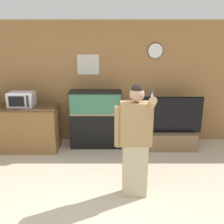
{
  "coord_description": "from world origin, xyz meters",
  "views": [
    {
      "loc": [
        0.47,
        -2.48,
        2.26
      ],
      "look_at": [
        0.46,
        1.53,
        1.05
      ],
      "focal_mm": 40.0,
      "sensor_mm": 36.0,
      "label": 1
    }
  ],
  "objects_px": {
    "microwave": "(22,99)",
    "tv_on_stand": "(170,134)",
    "aquarium_on_stand": "(96,119)",
    "counter_island": "(20,128)",
    "person_standing": "(135,140)"
  },
  "relations": [
    {
      "from": "microwave",
      "to": "tv_on_stand",
      "type": "height_order",
      "value": "microwave"
    },
    {
      "from": "microwave",
      "to": "aquarium_on_stand",
      "type": "xyz_separation_m",
      "value": [
        1.46,
        0.16,
        -0.47
      ]
    },
    {
      "from": "microwave",
      "to": "tv_on_stand",
      "type": "relative_size",
      "value": 0.38
    },
    {
      "from": "counter_island",
      "to": "aquarium_on_stand",
      "type": "distance_m",
      "value": 1.58
    },
    {
      "from": "microwave",
      "to": "person_standing",
      "type": "xyz_separation_m",
      "value": [
        2.12,
        -1.58,
        -0.2
      ]
    },
    {
      "from": "microwave",
      "to": "person_standing",
      "type": "relative_size",
      "value": 0.29
    },
    {
      "from": "tv_on_stand",
      "to": "microwave",
      "type": "bearing_deg",
      "value": -179.45
    },
    {
      "from": "aquarium_on_stand",
      "to": "microwave",
      "type": "bearing_deg",
      "value": -173.76
    },
    {
      "from": "microwave",
      "to": "aquarium_on_stand",
      "type": "relative_size",
      "value": 0.4
    },
    {
      "from": "aquarium_on_stand",
      "to": "person_standing",
      "type": "relative_size",
      "value": 0.72
    },
    {
      "from": "counter_island",
      "to": "person_standing",
      "type": "distance_m",
      "value": 2.75
    },
    {
      "from": "counter_island",
      "to": "person_standing",
      "type": "xyz_separation_m",
      "value": [
        2.22,
        -1.56,
        0.4
      ]
    },
    {
      "from": "microwave",
      "to": "aquarium_on_stand",
      "type": "distance_m",
      "value": 1.54
    },
    {
      "from": "microwave",
      "to": "person_standing",
      "type": "height_order",
      "value": "person_standing"
    },
    {
      "from": "counter_island",
      "to": "person_standing",
      "type": "relative_size",
      "value": 0.97
    }
  ]
}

